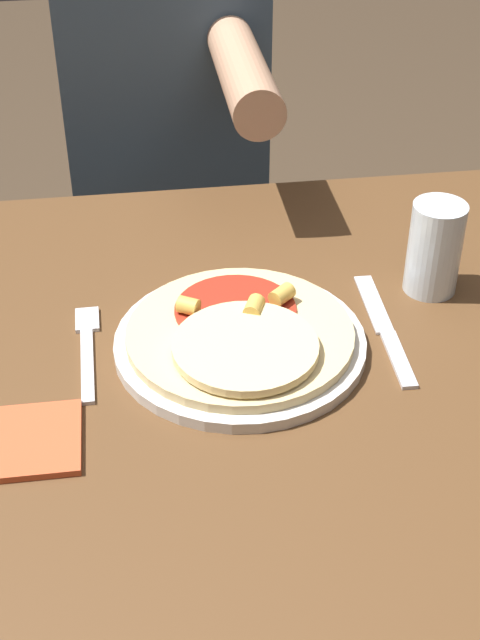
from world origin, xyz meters
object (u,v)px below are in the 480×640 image
Objects in this scene: pizza at (241,335)px; drinking_glass at (435,248)px; dining_table at (227,460)px; person_diner at (168,132)px; plate at (240,343)px; knife at (385,330)px; fork at (87,346)px.

drinking_glass reaches higher than pizza.
dining_table is 0.75× the size of person_diner.
drinking_glass reaches higher than plate.
knife is (0.17, 0.01, -0.00)m from plate.
knife is 0.18× the size of person_diner.
pizza is at bearing -159.36° from drinking_glass.
plate is 1.31× the size of knife.
plate reaches higher than dining_table.
pizza is at bearing -87.35° from plate.
knife is at bearing -2.89° from fork.
drinking_glass is 0.10× the size of person_diner.
dining_table is at bearing -111.43° from plate.
person_diner is at bearing 93.25° from pizza.
plate is 0.18m from fork.
pizza is at bearing 66.01° from dining_table.
knife is (0.35, -0.02, 0.00)m from fork.
fork is at bearing 151.01° from dining_table.
fork reaches higher than dining_table.
knife is at bearing 2.42° from plate.
drinking_glass is at bearing -62.69° from person_diner.
plate reaches higher than fork.
pizza reaches higher than knife.
drinking_glass is (0.28, 0.15, 0.18)m from dining_table.
person_diner reaches higher than drinking_glass.
dining_table is 3.19× the size of plate.
plate is 2.43× the size of drinking_glass.
drinking_glass is 0.64m from person_diner.
knife reaches higher than dining_table.
pizza is 1.18× the size of knife.
person_diner is (0.14, 0.63, -0.02)m from fork.
plate is 1.11× the size of pizza.
person_diner is at bearing 117.31° from drinking_glass.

